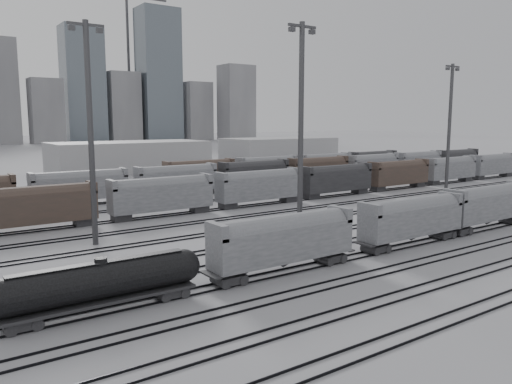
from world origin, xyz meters
TOP-DOWN VIEW (x-y plane):
  - ground at (0.00, 0.00)m, footprint 900.00×900.00m
  - tracks at (0.00, 17.50)m, footprint 220.00×71.50m
  - tank_car_b at (-27.46, 1.00)m, footprint 15.39×2.57m
  - hopper_car_a at (-11.16, 1.00)m, footprint 14.39×2.86m
  - hopper_car_b at (6.62, 1.00)m, footprint 14.22×2.82m
  - hopper_car_c at (21.39, 1.00)m, footprint 14.90×2.96m
  - light_mast_b at (-21.86, 20.98)m, footprint 3.83×0.61m
  - light_mast_c at (-0.23, 11.89)m, footprint 3.94×0.63m
  - light_mast_d at (41.59, 20.82)m, footprint 3.75×0.60m
  - bg_string_near at (8.00, 32.00)m, footprint 151.00×3.00m
  - bg_string_mid at (18.00, 48.00)m, footprint 151.00×3.00m
  - bg_string_far at (35.50, 56.00)m, footprint 66.00×3.00m
  - warehouse_mid at (10.00, 95.00)m, footprint 40.00×18.00m
  - warehouse_right at (60.00, 95.00)m, footprint 35.00×18.00m
  - skyline at (10.84, 280.00)m, footprint 316.00×22.40m
  - crane_right at (91.26, 305.00)m, footprint 42.00×1.80m

SIDE VIEW (x-z plane):
  - ground at x=0.00m, z-range 0.00..0.00m
  - tracks at x=0.00m, z-range 0.00..0.16m
  - tank_car_b at x=-27.46m, z-range 0.30..4.10m
  - bg_string_far at x=35.50m, z-range 0.00..5.60m
  - bg_string_near at x=8.00m, z-range 0.00..5.60m
  - bg_string_mid at x=18.00m, z-range 0.00..5.60m
  - hopper_car_b at x=6.62m, z-range 0.60..5.68m
  - hopper_car_a at x=-11.16m, z-range 0.61..5.75m
  - hopper_car_c at x=21.39m, z-range 0.63..5.96m
  - warehouse_mid at x=10.00m, z-range 0.00..8.00m
  - warehouse_right at x=60.00m, z-range 0.00..8.00m
  - light_mast_d at x=41.59m, z-range 0.71..24.15m
  - light_mast_b at x=-21.86m, z-range 0.73..24.65m
  - light_mast_c at x=-0.23m, z-range 0.75..25.39m
  - skyline at x=10.84m, z-range -12.77..82.23m
  - crane_right at x=91.26m, z-range 7.39..107.39m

